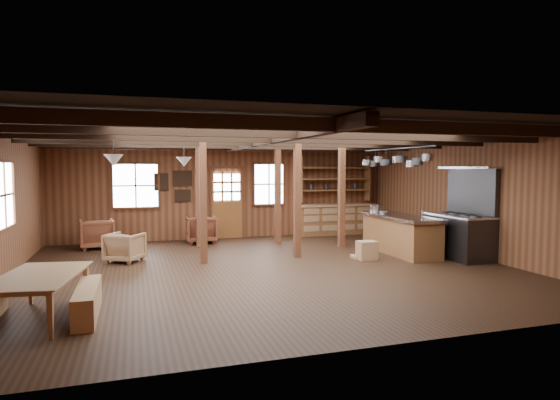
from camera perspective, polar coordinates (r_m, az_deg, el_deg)
name	(u,v)px	position (r m, az deg, el deg)	size (l,w,h in m)	color
room	(268,202)	(9.69, -1.47, -0.23)	(10.04, 9.04, 2.84)	black
ceiling_joists	(266,140)	(9.85, -1.77, 7.29)	(9.80, 8.82, 0.18)	black
timber_posts	(265,196)	(11.83, -1.82, 0.53)	(3.95, 2.35, 2.80)	#4C2515
back_door	(227,209)	(14.05, -6.46, -1.07)	(1.02, 0.08, 2.15)	brown
window_back_left	(136,186)	(13.76, -17.19, 1.68)	(1.32, 0.06, 1.32)	white
window_back_right	(269,184)	(14.32, -1.38, 1.94)	(1.02, 0.06, 1.32)	white
window_left	(4,195)	(10.07, -30.63, 0.51)	(0.14, 1.24, 1.32)	white
notice_boards	(176,184)	(13.80, -12.61, 1.93)	(1.08, 0.03, 0.90)	beige
back_counter	(335,215)	(14.87, 6.71, -1.87)	(2.55, 0.60, 2.45)	brown
pendant_lamps	(153,161)	(10.30, -15.22, 4.62)	(1.86, 2.36, 0.66)	#2F2F32
pot_rack	(393,161)	(11.27, 13.64, 4.69)	(0.39, 3.00, 0.45)	#2F2F32
kitchen_island	(400,234)	(11.92, 14.47, -4.02)	(0.89, 2.50, 1.20)	brown
step_stool	(367,250)	(10.96, 10.54, -6.06)	(0.48, 0.34, 0.43)	#9A6946
commercial_range	(461,229)	(11.75, 21.21, -3.31)	(0.89, 1.73, 2.13)	#2F2F32
dining_table	(42,297)	(7.39, -27.03, -10.52)	(1.80, 1.00, 0.63)	#936942
bench_aisle	(87,301)	(7.35, -22.42, -11.33)	(0.29, 1.53, 0.42)	#9A6946
armchair_a	(97,234)	(13.10, -21.42, -3.87)	(0.82, 0.84, 0.77)	brown
armchair_b	(201,229)	(13.33, -9.59, -3.55)	(0.80, 0.83, 0.75)	brown
armchair_c	(125,247)	(11.08, -18.40, -5.48)	(0.70, 0.72, 0.66)	brown
counter_pot	(376,208)	(12.65, 11.65, -0.96)	(0.33, 0.33, 0.20)	#BABCC1
bowl	(383,212)	(12.21, 12.47, -1.48)	(0.23, 0.23, 0.06)	silver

